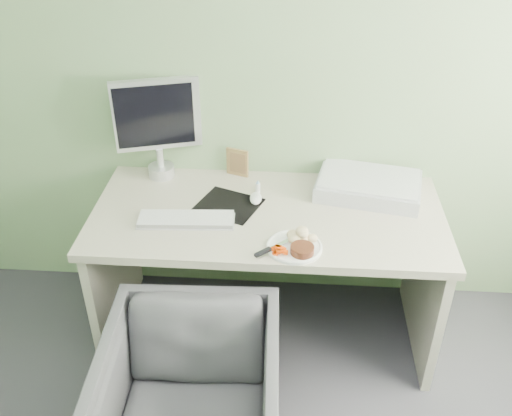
# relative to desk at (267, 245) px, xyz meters

# --- Properties ---
(wall_back) EXTENTS (3.50, 0.00, 3.50)m
(wall_back) POSITION_rel_desk_xyz_m (0.00, 0.38, 0.80)
(wall_back) COLOR gray
(wall_back) RESTS_ON floor
(desk) EXTENTS (1.60, 0.75, 0.73)m
(desk) POSITION_rel_desk_xyz_m (0.00, 0.00, 0.00)
(desk) COLOR #BFB9A0
(desk) RESTS_ON floor
(plate) EXTENTS (0.23, 0.23, 0.01)m
(plate) POSITION_rel_desk_xyz_m (0.12, -0.26, 0.19)
(plate) COLOR white
(plate) RESTS_ON desk
(steak) EXTENTS (0.10, 0.10, 0.03)m
(steak) POSITION_rel_desk_xyz_m (0.16, -0.30, 0.21)
(steak) COLOR black
(steak) RESTS_ON plate
(potato_pile) EXTENTS (0.12, 0.11, 0.06)m
(potato_pile) POSITION_rel_desk_xyz_m (0.16, -0.22, 0.22)
(potato_pile) COLOR tan
(potato_pile) RESTS_ON plate
(carrot_heap) EXTENTS (0.07, 0.06, 0.04)m
(carrot_heap) POSITION_rel_desk_xyz_m (0.06, -0.31, 0.21)
(carrot_heap) COLOR #F34205
(carrot_heap) RESTS_ON plate
(steak_knife) EXTENTS (0.16, 0.15, 0.01)m
(steak_knife) POSITION_rel_desk_xyz_m (0.02, -0.31, 0.21)
(steak_knife) COLOR silver
(steak_knife) RESTS_ON plate
(mousepad) EXTENTS (0.34, 0.32, 0.00)m
(mousepad) POSITION_rel_desk_xyz_m (-0.19, 0.05, 0.18)
(mousepad) COLOR black
(mousepad) RESTS_ON desk
(keyboard) EXTENTS (0.42, 0.15, 0.02)m
(keyboard) POSITION_rel_desk_xyz_m (-0.36, -0.10, 0.20)
(keyboard) COLOR white
(keyboard) RESTS_ON desk
(computer_mouse) EXTENTS (0.06, 0.10, 0.04)m
(computer_mouse) POSITION_rel_desk_xyz_m (-0.06, 0.09, 0.20)
(computer_mouse) COLOR white
(computer_mouse) RESTS_ON desk
(photo_frame) EXTENTS (0.11, 0.05, 0.14)m
(photo_frame) POSITION_rel_desk_xyz_m (-0.17, 0.33, 0.25)
(photo_frame) COLOR #9A7E47
(photo_frame) RESTS_ON desk
(eyedrop_bottle) EXTENTS (0.02, 0.02, 0.07)m
(eyedrop_bottle) POSITION_rel_desk_xyz_m (-0.06, 0.17, 0.21)
(eyedrop_bottle) COLOR white
(eyedrop_bottle) RESTS_ON desk
(scanner) EXTENTS (0.53, 0.41, 0.07)m
(scanner) POSITION_rel_desk_xyz_m (0.47, 0.20, 0.22)
(scanner) COLOR silver
(scanner) RESTS_ON desk
(monitor) EXTENTS (0.41, 0.17, 0.50)m
(monitor) POSITION_rel_desk_xyz_m (-0.55, 0.31, 0.46)
(monitor) COLOR silver
(monitor) RESTS_ON desk
(desk_chair) EXTENTS (0.69, 0.71, 0.62)m
(desk_chair) POSITION_rel_desk_xyz_m (-0.25, -0.71, -0.24)
(desk_chair) COLOR #36363B
(desk_chair) RESTS_ON floor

